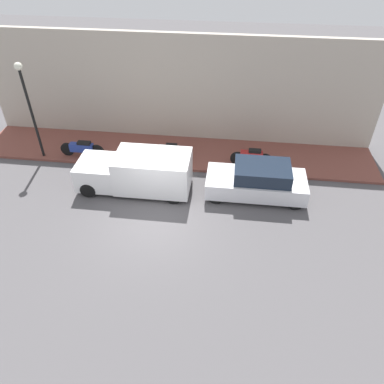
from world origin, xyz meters
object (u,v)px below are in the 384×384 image
at_px(motorcycle_blue, 82,148).
at_px(streetlamp, 27,98).
at_px(parked_car, 257,181).
at_px(delivery_van, 136,172).
at_px(scooter_silver, 169,152).
at_px(motorcycle_red, 251,157).

bearing_deg(motorcycle_blue, streetlamp, 95.56).
height_order(parked_car, streetlamp, streetlamp).
relative_size(delivery_van, motorcycle_blue, 2.25).
bearing_deg(motorcycle_blue, delivery_van, -122.46).
bearing_deg(motorcycle_blue, scooter_silver, -87.57).
distance_m(delivery_van, motorcycle_blue, 3.71).
bearing_deg(streetlamp, scooter_silver, -86.58).
xyz_separation_m(parked_car, delivery_van, (-0.19, 5.03, 0.17)).
xyz_separation_m(motorcycle_blue, streetlamp, (-0.19, 1.91, 2.51)).
bearing_deg(motorcycle_blue, motorcycle_red, -88.76).
bearing_deg(motorcycle_red, streetlamp, 92.08).
xyz_separation_m(scooter_silver, streetlamp, (-0.36, 6.03, 2.50)).
distance_m(delivery_van, streetlamp, 5.78).
distance_m(motorcycle_red, motorcycle_blue, 7.92).
xyz_separation_m(parked_car, motorcycle_red, (1.96, 0.23, -0.11)).
relative_size(delivery_van, scooter_silver, 2.67).
bearing_deg(parked_car, delivery_van, 92.16).
distance_m(delivery_van, motorcycle_red, 5.27).
bearing_deg(delivery_van, scooter_silver, -25.05).
bearing_deg(scooter_silver, motorcycle_red, -90.06).
bearing_deg(motorcycle_red, scooter_silver, 89.94).
relative_size(motorcycle_red, motorcycle_blue, 0.90).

